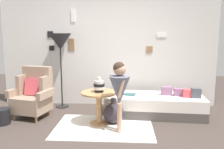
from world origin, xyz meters
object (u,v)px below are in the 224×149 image
side_table (99,101)px  magazine_basket (2,116)px  person_child (120,88)px  demijohn_near (114,113)px  daybed (154,105)px  book_on_daybed (130,94)px  armchair (34,94)px  floor_lamp (60,43)px  vase_striped (99,86)px

side_table → magazine_basket: bearing=-176.5°
person_child → demijohn_near: 0.69m
demijohn_near → magazine_basket: bearing=-175.3°
daybed → book_on_daybed: (-0.49, -0.00, 0.22)m
book_on_daybed → demijohn_near: bearing=-120.9°
armchair → book_on_daybed: (1.87, 0.22, -0.02)m
floor_lamp → demijohn_near: 1.93m
vase_striped → side_table: bearing=120.7°
side_table → demijohn_near: side_table is taller
magazine_basket → book_on_daybed: bearing=16.2°
vase_striped → magazine_basket: (-1.73, -0.10, -0.56)m
armchair → vase_striped: (1.32, -0.34, 0.26)m
demijohn_near → side_table: bearing=-167.3°
daybed → magazine_basket: daybed is taller
book_on_daybed → armchair: bearing=-173.3°
floor_lamp → magazine_basket: size_ratio=5.76×
floor_lamp → magazine_basket: floor_lamp is taller
side_table → demijohn_near: bearing=12.7°
armchair → magazine_basket: armchair is taller
person_child → book_on_daybed: (0.18, 0.89, -0.33)m
demijohn_near → magazine_basket: (-1.98, -0.16, -0.05)m
daybed → magazine_basket: size_ratio=6.96×
armchair → vase_striped: 1.39m
armchair → book_on_daybed: 1.88m
side_table → magazine_basket: (-1.73, -0.11, -0.29)m
armchair → floor_lamp: bearing=59.6°
side_table → vase_striped: vase_striped is taller
vase_striped → floor_lamp: size_ratio=0.16×
person_child → demijohn_near: (-0.12, 0.39, -0.55)m
armchair → floor_lamp: 1.22m
vase_striped → floor_lamp: bearing=133.5°
person_child → vase_striped: bearing=137.8°
armchair → daybed: (2.35, 0.22, -0.24)m
floor_lamp → side_table: bearing=-46.4°
side_table → person_child: bearing=-42.4°
vase_striped → floor_lamp: (-0.94, 0.99, 0.70)m
armchair → demijohn_near: bearing=-10.1°
armchair → book_on_daybed: size_ratio=4.41×
armchair → side_table: size_ratio=1.55×
side_table → magazine_basket: side_table is taller
floor_lamp → book_on_daybed: (1.49, -0.43, -0.99)m
book_on_daybed → demijohn_near: size_ratio=0.47×
armchair → book_on_daybed: armchair is taller
daybed → side_table: bearing=-151.7°
person_child → book_on_daybed: bearing=78.5°
vase_striped → person_child: size_ratio=0.23×
armchair → vase_striped: armchair is taller
demijohn_near → person_child: bearing=-73.6°
side_table → book_on_daybed: (0.55, 0.55, -0.01)m
person_child → book_on_daybed: person_child is taller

